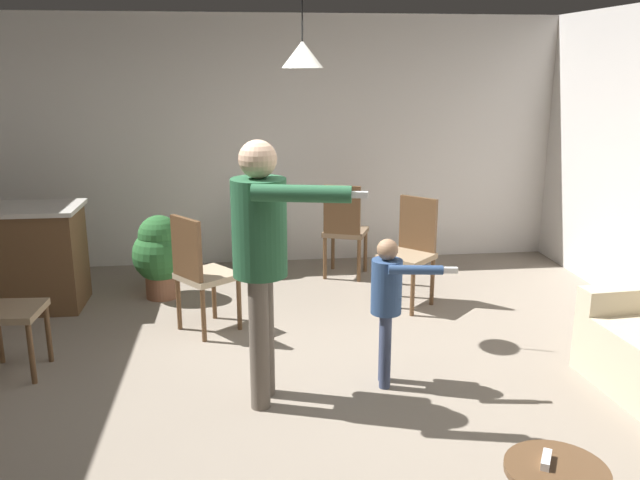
% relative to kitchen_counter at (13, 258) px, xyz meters
% --- Properties ---
extents(ground, '(7.68, 7.68, 0.00)m').
position_rel_kitchen_counter_xyz_m(ground, '(2.45, -1.92, -0.48)').
color(ground, gray).
extents(wall_back, '(6.40, 0.10, 2.70)m').
position_rel_kitchen_counter_xyz_m(wall_back, '(2.45, 1.28, 0.87)').
color(wall_back, silver).
rests_on(wall_back, ground).
extents(kitchen_counter, '(1.26, 0.66, 0.95)m').
position_rel_kitchen_counter_xyz_m(kitchen_counter, '(0.00, 0.00, 0.00)').
color(kitchen_counter, brown).
rests_on(kitchen_counter, ground).
extents(person_adult, '(0.80, 0.62, 1.74)m').
position_rel_kitchen_counter_xyz_m(person_adult, '(2.20, -2.03, 0.60)').
color(person_adult, '#60564C').
rests_on(person_adult, ground).
extents(person_child, '(0.54, 0.36, 1.05)m').
position_rel_kitchen_counter_xyz_m(person_child, '(3.05, -1.89, 0.18)').
color(person_child, '#384260').
rests_on(person_child, ground).
extents(dining_chair_by_counter, '(0.59, 0.59, 1.00)m').
position_rel_kitchen_counter_xyz_m(dining_chair_by_counter, '(3.61, -0.33, 0.07)').
color(dining_chair_by_counter, brown).
rests_on(dining_chair_by_counter, ground).
extents(dining_chair_near_wall, '(0.59, 0.59, 1.00)m').
position_rel_kitchen_counter_xyz_m(dining_chair_near_wall, '(1.72, -0.78, 0.07)').
color(dining_chair_near_wall, brown).
rests_on(dining_chair_near_wall, ground).
extents(dining_chair_centre_back, '(0.54, 0.54, 1.00)m').
position_rel_kitchen_counter_xyz_m(dining_chair_centre_back, '(3.13, 0.54, 0.07)').
color(dining_chair_centre_back, brown).
rests_on(dining_chair_centre_back, ground).
extents(potted_plant_corner, '(0.53, 0.53, 0.81)m').
position_rel_kitchen_counter_xyz_m(potted_plant_corner, '(1.29, 0.14, -0.03)').
color(potted_plant_corner, brown).
rests_on(potted_plant_corner, ground).
extents(potted_plant_by_wall, '(0.43, 0.43, 0.66)m').
position_rel_kitchen_counter_xyz_m(potted_plant_by_wall, '(2.21, 0.80, -0.12)').
color(potted_plant_by_wall, brown).
rests_on(potted_plant_by_wall, ground).
extents(spare_remote_on_table, '(0.10, 0.13, 0.04)m').
position_rel_kitchen_counter_xyz_m(spare_remote_on_table, '(3.35, -3.69, 0.06)').
color(spare_remote_on_table, white).
rests_on(spare_remote_on_table, side_table_by_couch).
extents(ceiling_light_pendant, '(0.32, 0.32, 0.55)m').
position_rel_kitchen_counter_xyz_m(ceiling_light_pendant, '(2.57, -0.88, 1.77)').
color(ceiling_light_pendant, silver).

